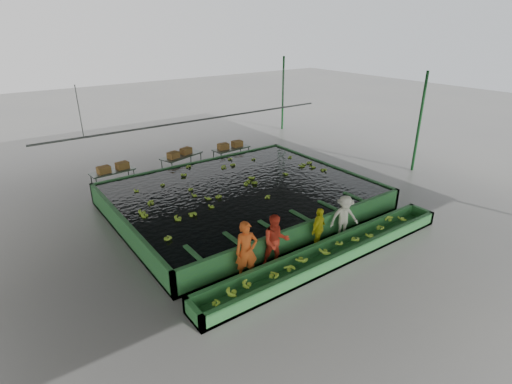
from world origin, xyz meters
TOP-DOWN VIEW (x-y plane):
  - ground at (0.00, 0.00)m, footprint 80.00×80.00m
  - shed_roof at (0.00, 0.00)m, footprint 20.00×22.00m
  - shed_posts at (0.00, 0.00)m, footprint 20.00×22.00m
  - flotation_tank at (0.00, 1.50)m, footprint 10.00×8.00m
  - tank_water at (0.00, 1.50)m, footprint 9.70×7.70m
  - sorting_trough at (0.00, -3.60)m, footprint 10.00×1.00m
  - cableway_rail at (0.00, 5.00)m, footprint 0.08×0.08m
  - rail_hanger_left at (-5.00, 5.00)m, footprint 0.04×0.04m
  - rail_hanger_right at (5.00, 5.00)m, footprint 0.04×0.04m
  - worker_a at (-2.73, -2.80)m, footprint 0.79×0.63m
  - worker_b at (-1.63, -2.80)m, footprint 1.07×0.97m
  - worker_c at (0.20, -2.80)m, footprint 0.95×0.65m
  - worker_d at (1.43, -2.80)m, footprint 1.20×0.95m
  - packing_table_left at (-3.71, 6.57)m, footprint 1.99×0.92m
  - packing_table_mid at (-0.25, 6.54)m, footprint 2.33×1.46m
  - packing_table_right at (2.56, 6.32)m, footprint 2.07×0.95m
  - box_stack_left at (-3.66, 6.52)m, footprint 1.46×0.55m
  - box_stack_mid at (-0.37, 6.46)m, footprint 1.44×0.78m
  - box_stack_right at (2.53, 6.34)m, footprint 1.42×0.40m
  - floating_bananas at (0.00, 2.30)m, footprint 8.29×5.65m
  - trough_bananas at (0.00, -3.60)m, footprint 8.58×0.57m

SIDE VIEW (x-z plane):
  - ground at x=0.00m, z-range 0.00..0.00m
  - sorting_trough at x=0.00m, z-range 0.00..0.50m
  - trough_bananas at x=0.00m, z-range 0.34..0.46m
  - packing_table_left at x=-3.71m, z-range 0.00..0.88m
  - flotation_tank at x=0.00m, z-range 0.00..0.90m
  - packing_table_right at x=2.56m, z-range 0.00..0.92m
  - packing_table_mid at x=-0.25m, z-range 0.00..0.99m
  - worker_c at x=0.20m, z-range 0.00..1.50m
  - worker_d at x=1.43m, z-range 0.00..1.63m
  - tank_water at x=0.00m, z-range 0.85..0.85m
  - floating_bananas at x=0.00m, z-range 0.79..0.91m
  - box_stack_left at x=-3.66m, z-range 0.73..1.04m
  - worker_b at x=-1.63m, z-range 0.00..1.78m
  - box_stack_right at x=2.53m, z-range 0.77..1.07m
  - worker_a at x=-2.73m, z-range 0.00..1.88m
  - box_stack_mid at x=-0.37m, z-range 0.84..1.14m
  - shed_posts at x=0.00m, z-range 0.00..5.00m
  - cableway_rail at x=0.00m, z-range -4.00..10.00m
  - rail_hanger_left at x=-5.00m, z-range 3.00..5.00m
  - rail_hanger_right at x=5.00m, z-range 3.00..5.00m
  - shed_roof at x=0.00m, z-range 4.98..5.02m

